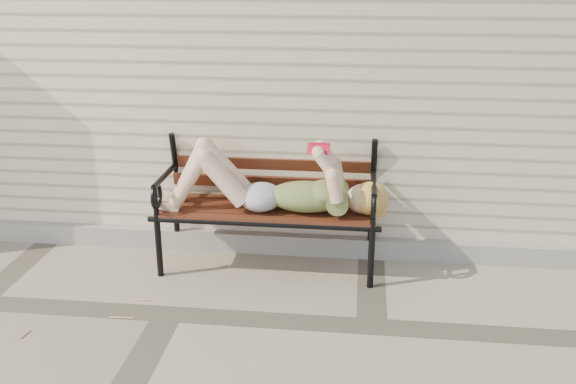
# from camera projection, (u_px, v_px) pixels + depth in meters

# --- Properties ---
(ground) EXTENTS (80.00, 80.00, 0.00)m
(ground) POSITION_uv_depth(u_px,v_px,m) (169.00, 314.00, 3.96)
(ground) COLOR gray
(ground) RESTS_ON ground
(house_wall) EXTENTS (8.00, 4.00, 3.00)m
(house_wall) POSITION_uv_depth(u_px,v_px,m) (248.00, 22.00, 6.26)
(house_wall) COLOR beige
(house_wall) RESTS_ON ground
(foundation_strip) EXTENTS (8.00, 0.10, 0.15)m
(foundation_strip) POSITION_uv_depth(u_px,v_px,m) (205.00, 240.00, 4.84)
(foundation_strip) COLOR gray
(foundation_strip) RESTS_ON ground
(garden_bench) EXTENTS (1.64, 0.65, 1.06)m
(garden_bench) POSITION_uv_depth(u_px,v_px,m) (269.00, 183.00, 4.48)
(garden_bench) COLOR black
(garden_bench) RESTS_ON ground
(reading_woman) EXTENTS (1.55, 0.35, 0.49)m
(reading_woman) POSITION_uv_depth(u_px,v_px,m) (268.00, 185.00, 4.34)
(reading_woman) COLOR #092C42
(reading_woman) RESTS_ON ground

